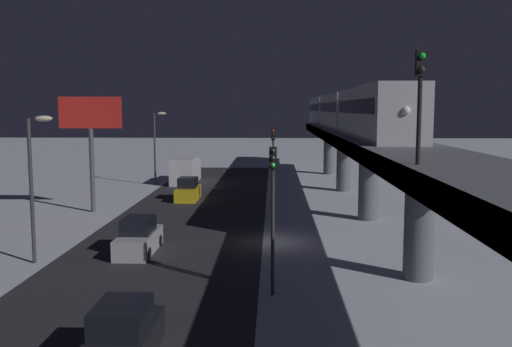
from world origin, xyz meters
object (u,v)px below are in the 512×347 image
sedan_yellow (188,191)px  commercial_billboard (91,124)px  box_truck (186,170)px  traffic_light_near (273,199)px  subway_train (341,111)px  traffic_light_mid (273,156)px  sedan_silver (139,238)px  sedan_black (122,340)px  rail_signal (420,87)px

sedan_yellow → commercial_billboard: (6.50, 6.01, 6.03)m
box_truck → traffic_light_near: bearing=104.5°
subway_train → traffic_light_mid: (6.86, 12.36, -3.61)m
sedan_silver → traffic_light_mid: bearing=-117.9°
subway_train → commercial_billboard: subway_train is taller
sedan_yellow → commercial_billboard: 10.71m
sedan_black → traffic_light_near: traffic_light_near is taller
sedan_silver → sedan_black: same height
sedan_yellow → traffic_light_near: 26.48m
traffic_light_near → commercial_billboard: 23.87m
subway_train → sedan_yellow: subway_train is taller
rail_signal → traffic_light_mid: rail_signal is taller
sedan_silver → traffic_light_near: 10.83m
sedan_silver → commercial_billboard: size_ratio=0.53×
sedan_silver → traffic_light_mid: 16.37m
traffic_light_mid → subway_train: bearing=-119.0°
box_truck → traffic_light_mid: 18.40m
box_truck → rail_signal: bearing=110.0°
sedan_yellow → box_truck: bearing=-80.1°
traffic_light_near → commercial_billboard: size_ratio=0.72×
rail_signal → subway_train: bearing=-92.7°
sedan_black → sedan_yellow: (2.80, -31.90, 0.00)m
rail_signal → commercial_billboard: bearing=-49.8°
commercial_billboard → sedan_yellow: bearing=-137.2°
rail_signal → traffic_light_near: rail_signal is taller
sedan_silver → traffic_light_near: bearing=136.8°
rail_signal → traffic_light_mid: size_ratio=0.62×
sedan_silver → traffic_light_near: traffic_light_near is taller
sedan_yellow → box_truck: 11.69m
sedan_yellow → traffic_light_near: traffic_light_near is taller
rail_signal → box_truck: size_ratio=0.54×
rail_signal → sedan_silver: bearing=-39.8°
sedan_black → commercial_billboard: (9.30, -25.89, 6.03)m
sedan_silver → sedan_black: 14.05m
subway_train → sedan_silver: size_ratio=11.72×
subway_train → traffic_light_mid: bearing=61.0°
sedan_black → traffic_light_near: bearing=55.1°
traffic_light_near → subway_train: bearing=-101.6°
sedan_silver → traffic_light_near: size_ratio=0.74×
sedan_yellow → sedan_black: bearing=95.0°
sedan_black → sedan_yellow: 32.03m
sedan_silver → traffic_light_mid: traffic_light_mid is taller
sedan_black → commercial_billboard: bearing=109.8°
commercial_billboard → traffic_light_near: bearing=126.2°
box_truck → traffic_light_mid: bearing=121.5°
sedan_black → traffic_light_mid: (-4.70, -27.91, 3.40)m
sedan_black → traffic_light_mid: traffic_light_mid is taller
traffic_light_near → commercial_billboard: (14.00, -19.15, 2.63)m
subway_train → rail_signal: rail_signal is taller
sedan_yellow → commercial_billboard: size_ratio=0.47×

